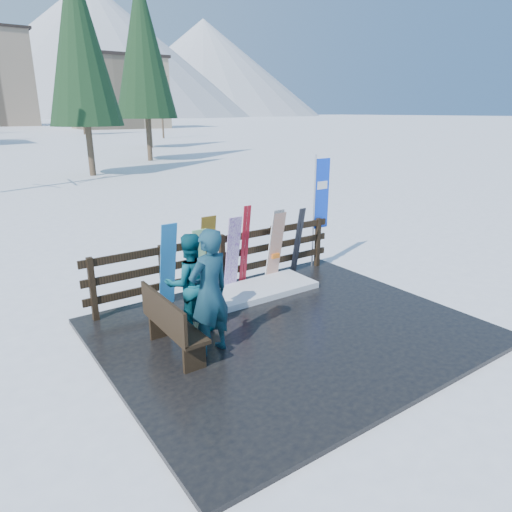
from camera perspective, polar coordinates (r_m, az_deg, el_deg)
ground at (r=7.89m, az=4.17°, el=-9.47°), size 700.00×700.00×0.00m
deck at (r=7.87m, az=4.18°, el=-9.21°), size 6.00×5.00×0.08m
fence at (r=9.29m, az=-4.25°, el=-0.28°), size 5.60×0.10×1.15m
snow_patch at (r=9.22m, az=-0.05°, el=-4.32°), size 2.53×1.00×0.12m
bench at (r=6.95m, az=-10.66°, el=-8.23°), size 0.41×1.50×0.97m
snowboard_0 at (r=8.50m, az=-10.96°, el=-1.16°), size 0.30×0.37×1.63m
snowboard_1 at (r=8.78m, az=-7.27°, el=-1.07°), size 0.29×0.24×1.43m
snowboard_2 at (r=8.84m, az=-6.13°, el=-0.13°), size 0.31×0.27×1.65m
snowboard_3 at (r=9.13m, az=-2.95°, el=0.24°), size 0.29×0.29×1.57m
snowboard_4 at (r=9.69m, az=2.29°, el=1.34°), size 0.27×0.33×1.59m
snowboard_5 at (r=9.72m, az=2.49°, el=1.20°), size 0.31×0.31×1.52m
ski_pair_a at (r=9.33m, az=-1.42°, el=1.20°), size 0.16×0.26×1.74m
ski_pair_b at (r=10.17m, az=5.24°, el=1.89°), size 0.17×0.30×1.52m
rental_flag at (r=10.64m, az=7.98°, el=7.18°), size 0.45×0.04×2.60m
person_front at (r=6.75m, az=-5.85°, el=-4.58°), size 0.78×0.58×1.94m
person_back at (r=7.52m, az=-8.31°, el=-3.38°), size 0.91×0.77×1.67m
trees at (r=53.86m, az=-28.39°, el=18.16°), size 42.12×68.57×13.37m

